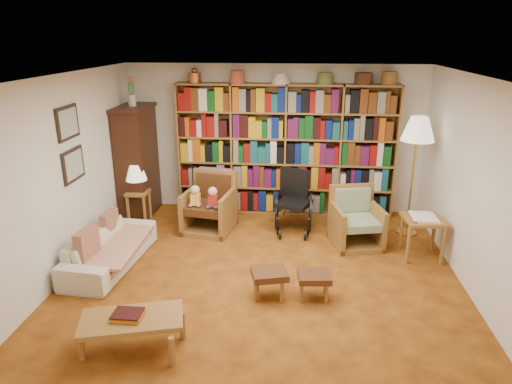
# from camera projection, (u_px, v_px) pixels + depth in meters

# --- Properties ---
(floor) EXTENTS (5.00, 5.00, 0.00)m
(floor) POSITION_uv_depth(u_px,v_px,m) (262.00, 278.00, 5.83)
(floor) COLOR #995A17
(floor) RESTS_ON ground
(ceiling) EXTENTS (5.00, 5.00, 0.00)m
(ceiling) POSITION_uv_depth(u_px,v_px,m) (263.00, 77.00, 5.01)
(ceiling) COLOR silver
(ceiling) RESTS_ON wall_back
(wall_back) EXTENTS (5.00, 0.00, 5.00)m
(wall_back) POSITION_uv_depth(u_px,v_px,m) (274.00, 139.00, 7.77)
(wall_back) COLOR silver
(wall_back) RESTS_ON floor
(wall_front) EXTENTS (5.00, 0.00, 5.00)m
(wall_front) POSITION_uv_depth(u_px,v_px,m) (232.00, 301.00, 3.07)
(wall_front) COLOR silver
(wall_front) RESTS_ON floor
(wall_left) EXTENTS (0.00, 5.00, 5.00)m
(wall_left) POSITION_uv_depth(u_px,v_px,m) (61.00, 179.00, 5.65)
(wall_left) COLOR silver
(wall_left) RESTS_ON floor
(wall_right) EXTENTS (0.00, 5.00, 5.00)m
(wall_right) POSITION_uv_depth(u_px,v_px,m) (480.00, 192.00, 5.20)
(wall_right) COLOR silver
(wall_right) RESTS_ON floor
(bookshelf) EXTENTS (3.60, 0.30, 2.42)m
(bookshelf) POSITION_uv_depth(u_px,v_px,m) (285.00, 146.00, 7.62)
(bookshelf) COLOR olive
(bookshelf) RESTS_ON floor
(curio_cabinet) EXTENTS (0.50, 0.95, 2.40)m
(curio_cabinet) POSITION_uv_depth(u_px,v_px,m) (137.00, 161.00, 7.60)
(curio_cabinet) COLOR #3C1E10
(curio_cabinet) RESTS_ON floor
(framed_pictures) EXTENTS (0.03, 0.52, 0.97)m
(framed_pictures) POSITION_uv_depth(u_px,v_px,m) (71.00, 144.00, 5.80)
(framed_pictures) COLOR black
(framed_pictures) RESTS_ON wall_left
(sofa) EXTENTS (1.70, 0.78, 0.48)m
(sofa) POSITION_uv_depth(u_px,v_px,m) (110.00, 249.00, 6.09)
(sofa) COLOR beige
(sofa) RESTS_ON floor
(sofa_throw) EXTENTS (0.71, 1.31, 0.04)m
(sofa_throw) POSITION_uv_depth(u_px,v_px,m) (113.00, 245.00, 6.06)
(sofa_throw) COLOR beige
(sofa_throw) RESTS_ON sofa
(cushion_left) EXTENTS (0.14, 0.37, 0.36)m
(cushion_left) POSITION_uv_depth(u_px,v_px,m) (109.00, 223.00, 6.36)
(cushion_left) COLOR maroon
(cushion_left) RESTS_ON sofa
(cushion_right) EXTENTS (0.17, 0.41, 0.39)m
(cushion_right) POSITION_uv_depth(u_px,v_px,m) (87.00, 245.00, 5.70)
(cushion_right) COLOR maroon
(cushion_right) RESTS_ON sofa
(side_table_lamp) EXTENTS (0.35, 0.35, 0.55)m
(side_table_lamp) POSITION_uv_depth(u_px,v_px,m) (139.00, 201.00, 7.41)
(side_table_lamp) COLOR olive
(side_table_lamp) RESTS_ON floor
(table_lamp) EXTENTS (0.33, 0.33, 0.45)m
(table_lamp) POSITION_uv_depth(u_px,v_px,m) (136.00, 173.00, 7.26)
(table_lamp) COLOR gold
(table_lamp) RESTS_ON side_table_lamp
(armchair_leather) EXTENTS (0.84, 0.87, 0.92)m
(armchair_leather) POSITION_uv_depth(u_px,v_px,m) (210.00, 206.00, 7.23)
(armchair_leather) COLOR olive
(armchair_leather) RESTS_ON floor
(armchair_sage) EXTENTS (0.82, 0.84, 0.84)m
(armchair_sage) POSITION_uv_depth(u_px,v_px,m) (356.00, 222.00, 6.73)
(armchair_sage) COLOR olive
(armchair_sage) RESTS_ON floor
(wheelchair) EXTENTS (0.61, 0.78, 0.97)m
(wheelchair) POSITION_uv_depth(u_px,v_px,m) (294.00, 203.00, 7.14)
(wheelchair) COLOR black
(wheelchair) RESTS_ON floor
(floor_lamp) EXTENTS (0.49, 0.49, 1.83)m
(floor_lamp) POSITION_uv_depth(u_px,v_px,m) (418.00, 134.00, 6.62)
(floor_lamp) COLOR gold
(floor_lamp) RESTS_ON floor
(side_table_papers) EXTENTS (0.58, 0.58, 0.61)m
(side_table_papers) POSITION_uv_depth(u_px,v_px,m) (423.00, 224.00, 6.23)
(side_table_papers) COLOR olive
(side_table_papers) RESTS_ON floor
(footstool_a) EXTENTS (0.48, 0.44, 0.34)m
(footstool_a) POSITION_uv_depth(u_px,v_px,m) (269.00, 276.00, 5.33)
(footstool_a) COLOR #4B2C14
(footstool_a) RESTS_ON floor
(footstool_b) EXTENTS (0.41, 0.35, 0.32)m
(footstool_b) POSITION_uv_depth(u_px,v_px,m) (314.00, 278.00, 5.31)
(footstool_b) COLOR #4B2C14
(footstool_b) RESTS_ON floor
(coffee_table) EXTENTS (1.07, 0.73, 0.41)m
(coffee_table) POSITION_uv_depth(u_px,v_px,m) (132.00, 321.00, 4.42)
(coffee_table) COLOR olive
(coffee_table) RESTS_ON floor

